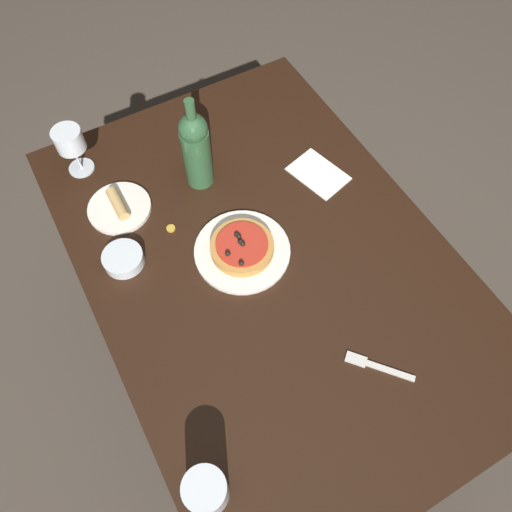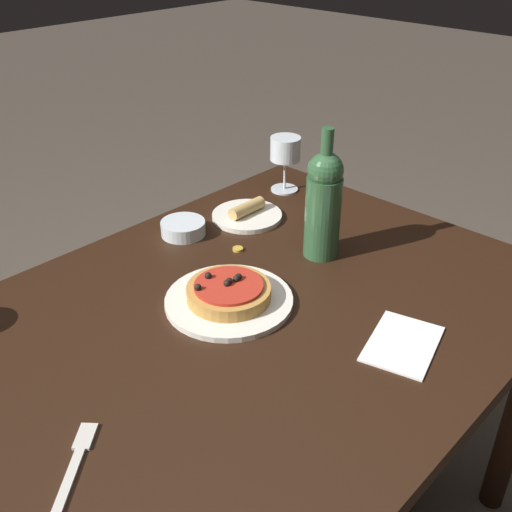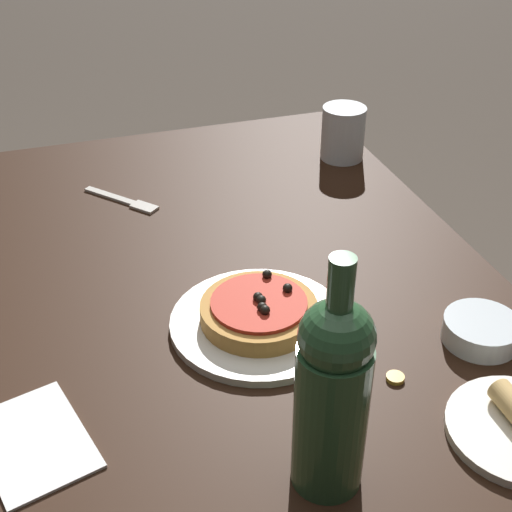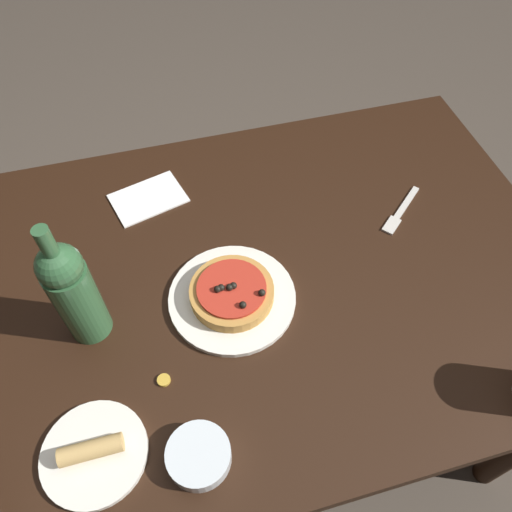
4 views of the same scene
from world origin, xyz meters
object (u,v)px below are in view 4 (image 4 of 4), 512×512
(dining_table, at_px, (252,298))
(bottle_cap, at_px, (164,380))
(side_bowl, at_px, (199,456))
(fork, at_px, (400,213))
(pizza, at_px, (232,292))
(side_plate, at_px, (94,453))
(dinner_plate, at_px, (232,298))
(wine_bottle, at_px, (73,291))

(dining_table, relative_size, bottle_cap, 55.38)
(side_bowl, relative_size, fork, 0.77)
(pizza, xyz_separation_m, side_plate, (-0.29, -0.23, -0.02))
(dinner_plate, height_order, bottle_cap, dinner_plate)
(pizza, distance_m, fork, 0.44)
(side_bowl, xyz_separation_m, side_plate, (-0.16, 0.05, -0.01))
(side_bowl, height_order, bottle_cap, side_bowl)
(pizza, bearing_deg, fork, 16.28)
(side_plate, bearing_deg, pizza, 38.74)
(wine_bottle, relative_size, side_bowl, 2.77)
(fork, xyz_separation_m, bottle_cap, (-0.58, -0.26, 0.00))
(side_bowl, bearing_deg, fork, 36.62)
(bottle_cap, bearing_deg, fork, 23.90)
(fork, bearing_deg, side_bowl, -4.31)
(dining_table, distance_m, fork, 0.39)
(dinner_plate, relative_size, wine_bottle, 0.86)
(fork, bearing_deg, dinner_plate, -24.68)
(pizza, xyz_separation_m, wine_bottle, (-0.27, 0.01, 0.10))
(dinner_plate, xyz_separation_m, side_bowl, (-0.12, -0.28, 0.01))
(dining_table, bearing_deg, side_plate, -140.84)
(bottle_cap, bearing_deg, dining_table, 40.47)
(fork, relative_size, side_plate, 0.78)
(dinner_plate, bearing_deg, bottle_cap, -139.77)
(dinner_plate, distance_m, side_plate, 0.37)
(dining_table, bearing_deg, side_bowl, -118.19)
(pizza, xyz_separation_m, fork, (0.42, 0.12, -0.03))
(pizza, bearing_deg, dinner_plate, 101.29)
(pizza, distance_m, side_plate, 0.37)
(dining_table, height_order, pizza, pizza)
(dining_table, relative_size, pizza, 8.02)
(wine_bottle, bearing_deg, bottle_cap, -51.41)
(dining_table, relative_size, fork, 9.76)
(fork, height_order, bottle_cap, bottle_cap)
(pizza, height_order, wine_bottle, wine_bottle)
(dinner_plate, distance_m, fork, 0.44)
(bottle_cap, bearing_deg, dinner_plate, 40.23)
(dinner_plate, xyz_separation_m, wine_bottle, (-0.27, 0.01, 0.12))
(pizza, relative_size, wine_bottle, 0.57)
(dining_table, relative_size, side_plate, 7.62)
(side_plate, bearing_deg, side_bowl, -17.27)
(dinner_plate, distance_m, bottle_cap, 0.21)
(dining_table, bearing_deg, fork, 11.78)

